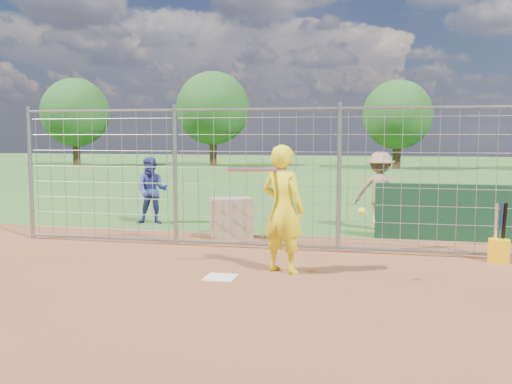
% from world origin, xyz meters
% --- Properties ---
extents(ground, '(100.00, 100.00, 0.00)m').
position_xyz_m(ground, '(0.00, 0.00, 0.00)').
color(ground, '#2D591E').
rests_on(ground, ground).
extents(infield_dirt, '(18.00, 18.00, 0.00)m').
position_xyz_m(infield_dirt, '(0.00, -3.00, 0.01)').
color(infield_dirt, brown).
rests_on(infield_dirt, ground).
extents(home_plate, '(0.43, 0.43, 0.02)m').
position_xyz_m(home_plate, '(0.00, -0.20, 0.01)').
color(home_plate, silver).
rests_on(home_plate, ground).
extents(dugout_wall, '(2.60, 0.20, 1.10)m').
position_xyz_m(dugout_wall, '(3.40, 3.60, 0.55)').
color(dugout_wall, '#11381E').
rests_on(dugout_wall, ground).
extents(batter, '(0.82, 0.69, 1.90)m').
position_xyz_m(batter, '(0.81, 0.35, 0.95)').
color(batter, yellow).
rests_on(batter, ground).
extents(bystander_a, '(0.85, 0.71, 1.54)m').
position_xyz_m(bystander_a, '(-2.95, 4.33, 0.77)').
color(bystander_a, navy).
rests_on(bystander_a, ground).
extents(bystander_c, '(1.13, 0.71, 1.69)m').
position_xyz_m(bystander_c, '(2.18, 4.66, 0.84)').
color(bystander_c, '#967251').
rests_on(bystander_c, ground).
extents(equipment_bin, '(0.95, 0.82, 0.80)m').
position_xyz_m(equipment_bin, '(-0.68, 2.95, 0.40)').
color(equipment_bin, tan).
rests_on(equipment_bin, ground).
extents(equipment_in_play, '(1.98, 0.40, 0.62)m').
position_xyz_m(equipment_in_play, '(0.83, 0.10, 1.42)').
color(equipment_in_play, silver).
rests_on(equipment_in_play, ground).
extents(bucket_with_bats, '(0.34, 0.36, 0.97)m').
position_xyz_m(bucket_with_bats, '(4.09, 1.76, 0.25)').
color(bucket_with_bats, '#FFB20D').
rests_on(bucket_with_bats, ground).
extents(backstop_fence, '(9.08, 0.08, 2.60)m').
position_xyz_m(backstop_fence, '(0.00, 2.00, 1.26)').
color(backstop_fence, gray).
rests_on(backstop_fence, ground).
extents(tree_line, '(44.66, 6.72, 6.48)m').
position_xyz_m(tree_line, '(3.13, 28.13, 3.71)').
color(tree_line, '#3F2B19').
rests_on(tree_line, ground).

